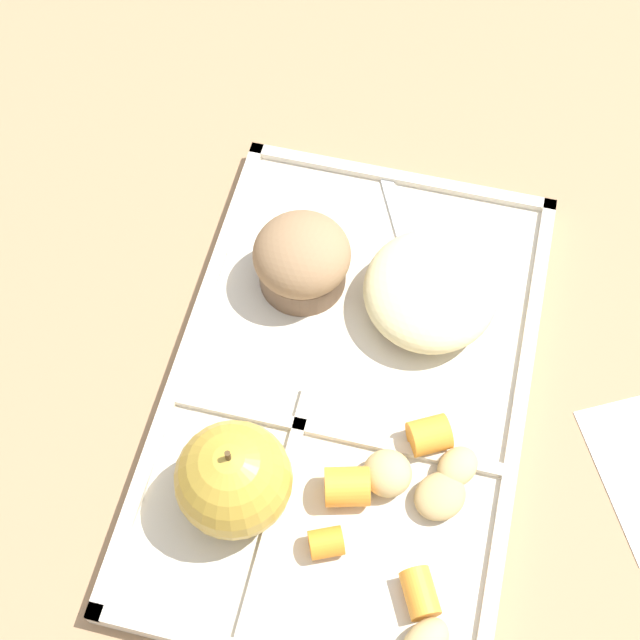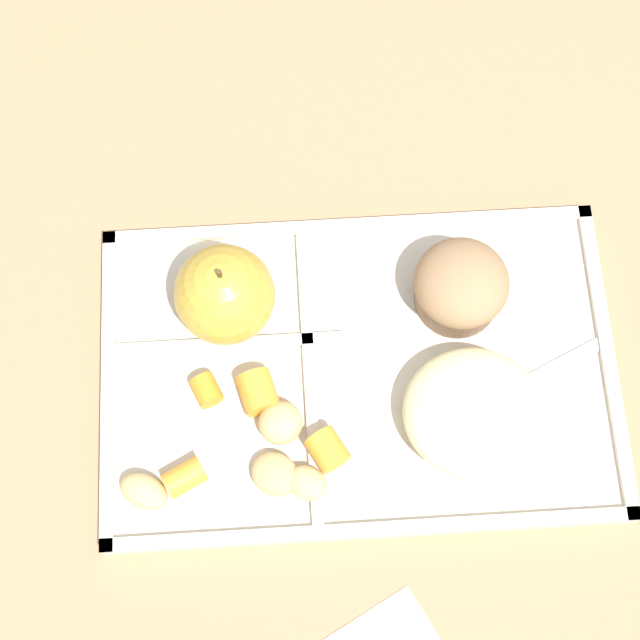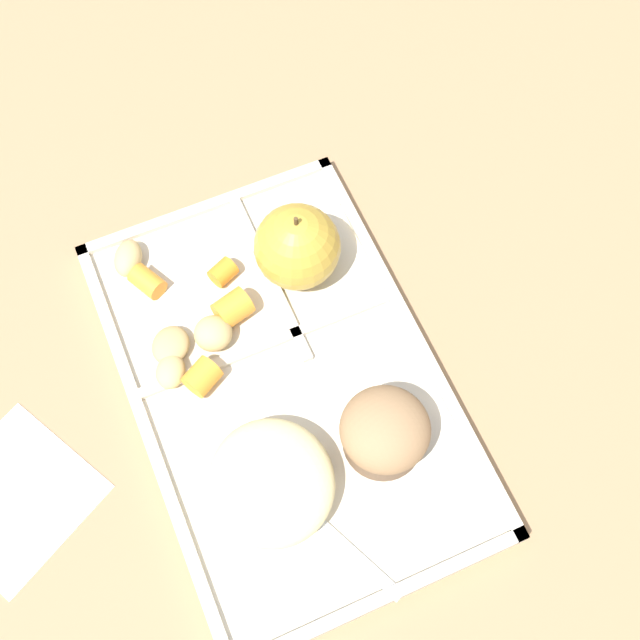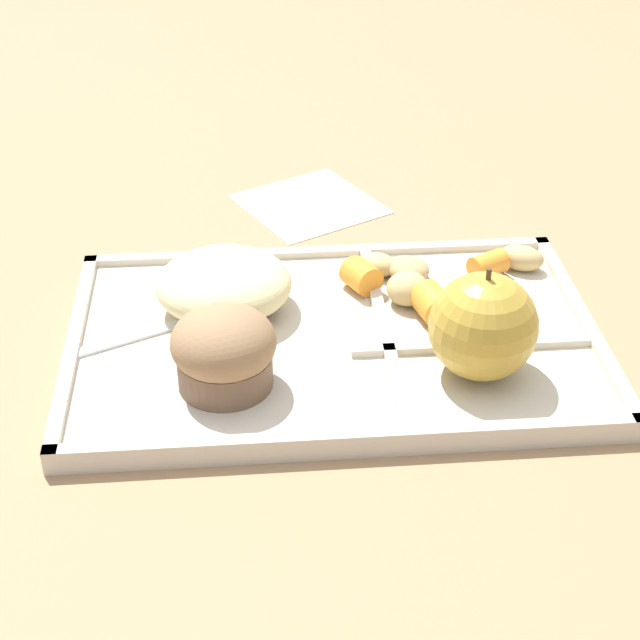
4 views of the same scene
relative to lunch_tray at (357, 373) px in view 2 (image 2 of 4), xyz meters
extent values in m
plane|color=#997551|center=(0.00, 0.00, -0.01)|extent=(6.00, 6.00, 0.00)
cube|color=beige|center=(0.00, 0.00, 0.00)|extent=(0.39, 0.25, 0.01)
cube|color=beige|center=(0.00, -0.12, 0.01)|extent=(0.39, 0.01, 0.01)
cube|color=beige|center=(0.00, 0.12, 0.01)|extent=(0.39, 0.01, 0.01)
cube|color=beige|center=(-0.19, 0.00, 0.01)|extent=(0.01, 0.25, 0.01)
cube|color=beige|center=(0.19, 0.00, 0.01)|extent=(0.01, 0.25, 0.01)
cube|color=beige|center=(-0.04, 0.00, 0.01)|extent=(0.01, 0.23, 0.01)
cube|color=beige|center=(-0.10, 0.03, 0.01)|extent=(0.17, 0.01, 0.01)
sphere|color=#B79333|center=(-0.10, 0.05, 0.04)|extent=(0.08, 0.08, 0.08)
cylinder|color=#4C381E|center=(-0.10, 0.05, 0.08)|extent=(0.00, 0.00, 0.01)
cylinder|color=brown|center=(0.08, 0.05, 0.02)|extent=(0.07, 0.07, 0.02)
ellipsoid|color=#93704C|center=(0.08, 0.05, 0.04)|extent=(0.07, 0.07, 0.05)
cylinder|color=orange|center=(-0.08, -0.02, 0.02)|extent=(0.03, 0.04, 0.03)
cylinder|color=orange|center=(-0.03, -0.06, 0.02)|extent=(0.03, 0.03, 0.02)
cylinder|color=orange|center=(-0.11, -0.01, 0.01)|extent=(0.03, 0.03, 0.02)
cylinder|color=orange|center=(-0.13, -0.08, 0.02)|extent=(0.04, 0.03, 0.02)
ellipsoid|color=tan|center=(-0.07, -0.08, 0.01)|extent=(0.05, 0.05, 0.02)
ellipsoid|color=tan|center=(-0.06, -0.04, 0.02)|extent=(0.04, 0.04, 0.03)
ellipsoid|color=tan|center=(-0.04, -0.08, 0.01)|extent=(0.04, 0.04, 0.02)
ellipsoid|color=tan|center=(-0.16, -0.08, 0.02)|extent=(0.04, 0.04, 0.02)
ellipsoid|color=beige|center=(0.08, -0.04, 0.03)|extent=(0.10, 0.10, 0.04)
sphere|color=brown|center=(0.05, -0.03, 0.02)|extent=(0.03, 0.03, 0.03)
sphere|color=brown|center=(0.07, -0.05, 0.02)|extent=(0.04, 0.04, 0.04)
sphere|color=brown|center=(0.08, -0.03, 0.02)|extent=(0.03, 0.03, 0.03)
sphere|color=#755B4C|center=(0.09, -0.04, 0.02)|extent=(0.03, 0.03, 0.03)
cube|color=silver|center=(0.15, -0.01, 0.01)|extent=(0.10, 0.05, 0.00)
cube|color=silver|center=(0.09, -0.04, 0.01)|extent=(0.04, 0.04, 0.00)
cylinder|color=silver|center=(0.05, -0.04, 0.01)|extent=(0.02, 0.01, 0.00)
cylinder|color=silver|center=(0.06, -0.05, 0.01)|extent=(0.02, 0.01, 0.00)
cylinder|color=silver|center=(0.06, -0.06, 0.01)|extent=(0.02, 0.01, 0.00)
camera|label=1|loc=(-0.28, -0.05, 0.60)|focal=52.19mm
camera|label=2|loc=(-0.04, -0.21, 0.74)|focal=56.40mm
camera|label=3|loc=(0.24, -0.07, 0.66)|focal=46.25mm
camera|label=4|loc=(0.06, 0.61, 0.42)|focal=56.29mm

